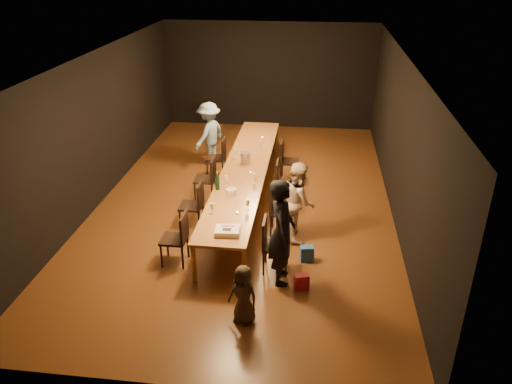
# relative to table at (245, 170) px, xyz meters

# --- Properties ---
(ground) EXTENTS (10.00, 10.00, 0.00)m
(ground) POSITION_rel_table_xyz_m (0.00, 0.00, -0.70)
(ground) COLOR #422410
(ground) RESTS_ON ground
(room_shell) EXTENTS (6.04, 10.04, 3.02)m
(room_shell) POSITION_rel_table_xyz_m (0.00, 0.00, 1.38)
(room_shell) COLOR black
(room_shell) RESTS_ON ground
(table) EXTENTS (0.90, 6.00, 0.75)m
(table) POSITION_rel_table_xyz_m (0.00, 0.00, 0.00)
(table) COLOR brown
(table) RESTS_ON ground
(chair_right_0) EXTENTS (0.42, 0.42, 0.93)m
(chair_right_0) POSITION_rel_table_xyz_m (0.85, -2.40, -0.24)
(chair_right_0) COLOR black
(chair_right_0) RESTS_ON ground
(chair_right_1) EXTENTS (0.42, 0.42, 0.93)m
(chair_right_1) POSITION_rel_table_xyz_m (0.85, -1.20, -0.24)
(chair_right_1) COLOR black
(chair_right_1) RESTS_ON ground
(chair_right_2) EXTENTS (0.42, 0.42, 0.93)m
(chair_right_2) POSITION_rel_table_xyz_m (0.85, 0.00, -0.24)
(chair_right_2) COLOR black
(chair_right_2) RESTS_ON ground
(chair_right_3) EXTENTS (0.42, 0.42, 0.93)m
(chair_right_3) POSITION_rel_table_xyz_m (0.85, 1.20, -0.24)
(chair_right_3) COLOR black
(chair_right_3) RESTS_ON ground
(chair_left_0) EXTENTS (0.42, 0.42, 0.93)m
(chair_left_0) POSITION_rel_table_xyz_m (-0.85, -2.40, -0.24)
(chair_left_0) COLOR black
(chair_left_0) RESTS_ON ground
(chair_left_1) EXTENTS (0.42, 0.42, 0.93)m
(chair_left_1) POSITION_rel_table_xyz_m (-0.85, -1.20, -0.24)
(chair_left_1) COLOR black
(chair_left_1) RESTS_ON ground
(chair_left_2) EXTENTS (0.42, 0.42, 0.93)m
(chair_left_2) POSITION_rel_table_xyz_m (-0.85, 0.00, -0.24)
(chair_left_2) COLOR black
(chair_left_2) RESTS_ON ground
(chair_left_3) EXTENTS (0.42, 0.42, 0.93)m
(chair_left_3) POSITION_rel_table_xyz_m (-0.85, 1.20, -0.24)
(chair_left_3) COLOR black
(chair_left_3) RESTS_ON ground
(woman_birthday) EXTENTS (0.50, 0.69, 1.76)m
(woman_birthday) POSITION_rel_table_xyz_m (0.96, -2.66, 0.18)
(woman_birthday) COLOR black
(woman_birthday) RESTS_ON ground
(woman_tan) EXTENTS (0.70, 0.82, 1.47)m
(woman_tan) POSITION_rel_table_xyz_m (1.15, -1.30, 0.03)
(woman_tan) COLOR beige
(woman_tan) RESTS_ON ground
(man_blue) EXTENTS (0.93, 1.14, 1.54)m
(man_blue) POSITION_rel_table_xyz_m (-1.15, 1.93, 0.07)
(man_blue) COLOR #82A2C9
(man_blue) RESTS_ON ground
(child) EXTENTS (0.52, 0.45, 0.91)m
(child) POSITION_rel_table_xyz_m (0.51, -3.71, -0.25)
(child) COLOR #3B2E21
(child) RESTS_ON ground
(gift_bag_red) EXTENTS (0.25, 0.18, 0.26)m
(gift_bag_red) POSITION_rel_table_xyz_m (1.30, -2.88, -0.57)
(gift_bag_red) COLOR red
(gift_bag_red) RESTS_ON ground
(gift_bag_blue) EXTENTS (0.24, 0.18, 0.27)m
(gift_bag_blue) POSITION_rel_table_xyz_m (1.36, -2.07, -0.57)
(gift_bag_blue) COLOR #2963B4
(gift_bag_blue) RESTS_ON ground
(birthday_cake) EXTENTS (0.40, 0.33, 0.09)m
(birthday_cake) POSITION_rel_table_xyz_m (0.10, -2.59, 0.09)
(birthday_cake) COLOR white
(birthday_cake) RESTS_ON table
(plate_stack) EXTENTS (0.22, 0.22, 0.10)m
(plate_stack) POSITION_rel_table_xyz_m (-0.08, -1.21, 0.10)
(plate_stack) COLOR silver
(plate_stack) RESTS_ON table
(champagne_bottle) EXTENTS (0.10, 0.10, 0.36)m
(champagne_bottle) POSITION_rel_table_xyz_m (-0.37, -1.04, 0.23)
(champagne_bottle) COLOR black
(champagne_bottle) RESTS_ON table
(ice_bucket) EXTENTS (0.21, 0.21, 0.22)m
(ice_bucket) POSITION_rel_table_xyz_m (-0.04, 0.31, 0.16)
(ice_bucket) COLOR #A9A8AD
(ice_bucket) RESTS_ON table
(wineglass_0) EXTENTS (0.06, 0.06, 0.21)m
(wineglass_0) POSITION_rel_table_xyz_m (-0.27, -2.00, 0.15)
(wineglass_0) COLOR beige
(wineglass_0) RESTS_ON table
(wineglass_1) EXTENTS (0.06, 0.06, 0.21)m
(wineglass_1) POSITION_rel_table_xyz_m (0.30, -1.79, 0.15)
(wineglass_1) COLOR beige
(wineglass_1) RESTS_ON table
(wineglass_2) EXTENTS (0.06, 0.06, 0.21)m
(wineglass_2) POSITION_rel_table_xyz_m (-0.23, -0.85, 0.15)
(wineglass_2) COLOR silver
(wineglass_2) RESTS_ON table
(wineglass_3) EXTENTS (0.06, 0.06, 0.21)m
(wineglass_3) POSITION_rel_table_xyz_m (0.28, -0.69, 0.15)
(wineglass_3) COLOR beige
(wineglass_3) RESTS_ON table
(wineglass_4) EXTENTS (0.06, 0.06, 0.21)m
(wineglass_4) POSITION_rel_table_xyz_m (-0.28, 0.54, 0.15)
(wineglass_4) COLOR silver
(wineglass_4) RESTS_ON table
(wineglass_5) EXTENTS (0.06, 0.06, 0.21)m
(wineglass_5) POSITION_rel_table_xyz_m (0.19, 1.10, 0.15)
(wineglass_5) COLOR silver
(wineglass_5) RESTS_ON table
(tealight_near) EXTENTS (0.05, 0.05, 0.03)m
(tealight_near) POSITION_rel_table_xyz_m (0.15, -1.94, 0.06)
(tealight_near) COLOR #B2B7B2
(tealight_near) RESTS_ON table
(tealight_mid) EXTENTS (0.05, 0.05, 0.03)m
(tealight_mid) POSITION_rel_table_xyz_m (0.15, -0.25, 0.06)
(tealight_mid) COLOR #B2B7B2
(tealight_mid) RESTS_ON table
(tealight_far) EXTENTS (0.05, 0.05, 0.03)m
(tealight_far) POSITION_rel_table_xyz_m (0.15, 1.83, 0.06)
(tealight_far) COLOR #B2B7B2
(tealight_far) RESTS_ON table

